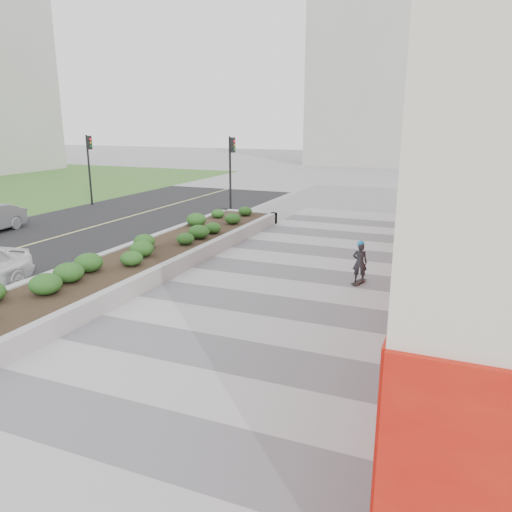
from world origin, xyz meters
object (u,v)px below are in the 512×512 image
at_px(planter, 149,255).
at_px(traffic_signal_far, 89,159).
at_px(skateboarder, 360,262).
at_px(traffic_signal_near, 231,164).

height_order(planter, traffic_signal_far, traffic_signal_far).
relative_size(traffic_signal_far, skateboarder, 2.99).
relative_size(traffic_signal_near, traffic_signal_far, 1.00).
bearing_deg(traffic_signal_near, skateboarder, -46.98).
distance_m(planter, traffic_signal_near, 10.90).
height_order(traffic_signal_near, traffic_signal_far, same).
bearing_deg(traffic_signal_far, planter, -42.46).
bearing_deg(planter, skateboarder, 6.97).
relative_size(planter, skateboarder, 12.80).
xyz_separation_m(traffic_signal_near, traffic_signal_far, (-9.20, -0.50, 0.00)).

